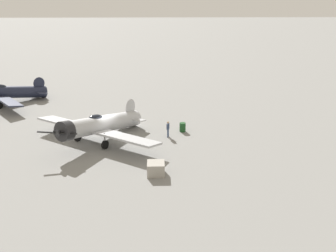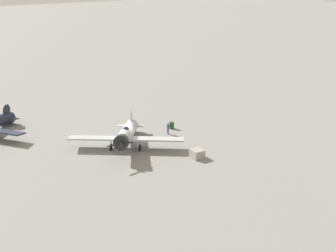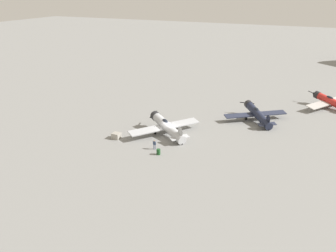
% 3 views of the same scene
% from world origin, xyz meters
% --- Properties ---
extents(ground_plane, '(400.00, 400.00, 0.00)m').
position_xyz_m(ground_plane, '(0.00, 0.00, 0.00)').
color(ground_plane, gray).
extents(airplane_foreground, '(12.21, 10.20, 3.13)m').
position_xyz_m(airplane_foreground, '(0.31, 0.44, 1.57)').
color(airplane_foreground, '#B7BABF').
rests_on(airplane_foreground, ground_plane).
extents(airplane_mid_apron, '(9.80, 10.92, 2.98)m').
position_xyz_m(airplane_mid_apron, '(13.86, -12.50, 1.49)').
color(airplane_mid_apron, '#1E2338').
rests_on(airplane_mid_apron, ground_plane).
extents(airplane_far_line, '(12.33, 9.49, 3.02)m').
position_xyz_m(airplane_far_line, '(28.70, -25.01, 1.43)').
color(airplane_far_line, red).
rests_on(airplane_far_line, ground_plane).
extents(ground_crew_mechanic, '(0.30, 0.59, 1.56)m').
position_xyz_m(ground_crew_mechanic, '(-6.04, -0.42, 0.94)').
color(ground_crew_mechanic, '#384766').
rests_on(ground_crew_mechanic, ground_plane).
extents(equipment_crate, '(1.31, 1.34, 0.98)m').
position_xyz_m(equipment_crate, '(-4.87, 7.53, 0.49)').
color(equipment_crate, '#9E998E').
rests_on(equipment_crate, ground_plane).
extents(fuel_drum, '(0.65, 0.65, 0.90)m').
position_xyz_m(fuel_drum, '(-7.53, -1.87, 0.45)').
color(fuel_drum, '#19471E').
rests_on(fuel_drum, ground_plane).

